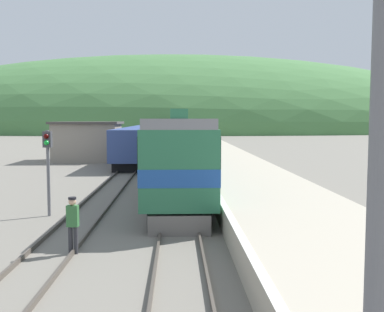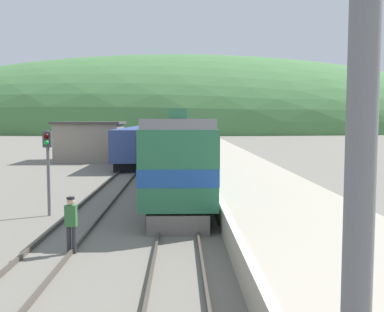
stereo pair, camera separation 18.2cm
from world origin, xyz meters
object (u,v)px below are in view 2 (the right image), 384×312
at_px(carriage_third, 180,132).
at_px(siding_train, 148,139).
at_px(signal_post_siding, 48,155).
at_px(carriage_fifth, 180,127).
at_px(express_train_lead_car, 179,152).
at_px(carriage_fourth, 180,129).
at_px(track_worker, 71,221).
at_px(carriage_second, 180,138).

xyz_separation_m(carriage_third, siding_train, (-4.11, -10.32, -0.57)).
relative_size(carriage_third, signal_post_siding, 5.01).
bearing_deg(carriage_fifth, siding_train, -94.67).
relative_size(express_train_lead_car, carriage_fourth, 1.11).
height_order(express_train_lead_car, track_worker, express_train_lead_car).
bearing_deg(carriage_fifth, express_train_lead_car, -90.00).
bearing_deg(carriage_fourth, signal_post_siding, -94.86).
distance_m(signal_post_siding, track_worker, 6.38).
bearing_deg(siding_train, carriage_fourth, 82.28).
relative_size(carriage_fifth, signal_post_siding, 5.01).
height_order(siding_train, signal_post_siding, signal_post_siding).
bearing_deg(carriage_fourth, express_train_lead_car, -90.00).
distance_m(carriage_third, carriage_fifth, 40.02).
bearing_deg(siding_train, carriage_fifth, 85.33).
bearing_deg(carriage_third, carriage_fourth, 90.00).
distance_m(carriage_fourth, track_worker, 73.68).
bearing_deg(express_train_lead_car, carriage_third, 90.00).
height_order(carriage_third, siding_train, carriage_third).
height_order(express_train_lead_car, carriage_fifth, express_train_lead_car).
bearing_deg(siding_train, carriage_third, 68.29).
bearing_deg(carriage_fourth, carriage_second, -90.00).
distance_m(express_train_lead_car, carriage_third, 41.28).
xyz_separation_m(carriage_fifth, signal_post_siding, (-5.77, -87.91, 0.40)).
xyz_separation_m(carriage_second, signal_post_siding, (-5.77, -27.88, 0.40)).
distance_m(carriage_second, carriage_fifth, 60.03).
xyz_separation_m(carriage_third, track_worker, (-3.41, -53.58, -1.29)).
bearing_deg(carriage_second, carriage_fourth, 90.00).
relative_size(carriage_second, signal_post_siding, 5.01).
bearing_deg(express_train_lead_car, carriage_fourth, 90.00).
distance_m(carriage_second, track_worker, 33.77).
xyz_separation_m(carriage_fifth, track_worker, (-3.41, -93.59, -1.29)).
height_order(carriage_second, siding_train, carriage_second).
relative_size(carriage_fourth, track_worker, 10.44).
xyz_separation_m(carriage_second, carriage_third, (0.00, 20.01, 0.00)).
xyz_separation_m(express_train_lead_car, signal_post_siding, (-5.77, -6.61, 0.38)).
relative_size(siding_train, track_worker, 24.31).
bearing_deg(signal_post_siding, carriage_second, 78.31).
bearing_deg(carriage_fifth, signal_post_siding, -93.75).
bearing_deg(carriage_fifth, carriage_fourth, -90.00).
relative_size(carriage_second, carriage_third, 1.00).
xyz_separation_m(express_train_lead_car, track_worker, (-3.41, -12.29, -1.30)).
height_order(siding_train, track_worker, siding_train).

